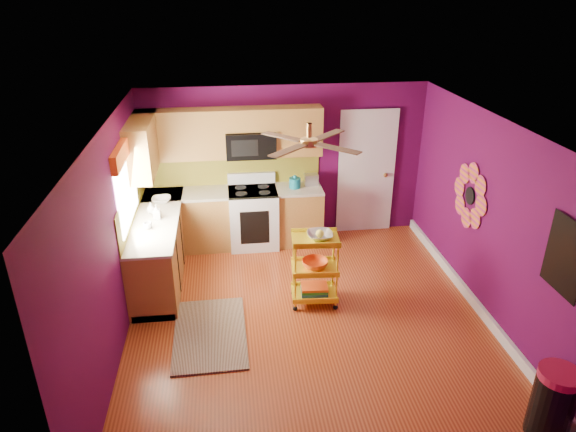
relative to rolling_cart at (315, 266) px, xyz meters
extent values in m
plane|color=maroon|center=(-0.15, -0.39, -0.55)|extent=(5.00, 5.00, 0.00)
cube|color=#520941|center=(-0.15, 2.11, 0.70)|extent=(4.50, 0.04, 2.50)
cube|color=#520941|center=(-0.15, -2.89, 0.70)|extent=(4.50, 0.04, 2.50)
cube|color=#520941|center=(-2.40, -0.39, 0.70)|extent=(0.04, 5.00, 2.50)
cube|color=#520941|center=(2.10, -0.39, 0.70)|extent=(0.04, 5.00, 2.50)
cube|color=silver|center=(-0.15, -0.39, 1.95)|extent=(4.50, 5.00, 0.04)
cube|color=white|center=(2.07, -0.39, -0.48)|extent=(0.05, 4.90, 0.14)
cube|color=#905F27|center=(-2.10, 0.96, -0.10)|extent=(0.60, 2.30, 0.90)
cube|color=#905F27|center=(-1.00, 1.81, -0.10)|extent=(2.80, 0.60, 0.90)
cube|color=beige|center=(-2.10, 0.96, 0.37)|extent=(0.63, 2.30, 0.04)
cube|color=beige|center=(-1.00, 1.81, 0.37)|extent=(2.80, 0.63, 0.04)
cube|color=black|center=(-2.10, 0.96, -0.50)|extent=(0.54, 2.30, 0.10)
cube|color=black|center=(-1.00, 1.81, -0.50)|extent=(2.80, 0.54, 0.10)
cube|color=white|center=(-0.70, 1.78, -0.09)|extent=(0.76, 0.66, 0.92)
cube|color=black|center=(-0.70, 1.78, 0.37)|extent=(0.76, 0.62, 0.03)
cube|color=white|center=(-0.70, 2.06, 0.49)|extent=(0.76, 0.06, 0.18)
cube|color=black|center=(-0.70, 1.45, -0.10)|extent=(0.45, 0.02, 0.55)
cube|color=#905F27|center=(-1.74, 1.94, 1.27)|extent=(1.32, 0.33, 0.75)
cube|color=#905F27|center=(0.04, 1.94, 1.27)|extent=(0.72, 0.33, 0.75)
cube|color=#905F27|center=(-0.70, 1.94, 1.48)|extent=(0.76, 0.33, 0.34)
cube|color=#905F27|center=(-2.23, 1.46, 1.27)|extent=(0.33, 1.30, 0.75)
cube|color=black|center=(-0.70, 1.91, 1.10)|extent=(0.76, 0.38, 0.40)
cube|color=#6B6317|center=(-1.00, 2.10, 0.64)|extent=(2.80, 0.01, 0.51)
cube|color=#6B6317|center=(-2.39, 0.96, 0.64)|extent=(0.01, 2.30, 0.51)
cube|color=white|center=(-2.38, 0.66, 1.00)|extent=(0.03, 1.20, 1.00)
cube|color=#E65014|center=(-2.35, 0.66, 1.47)|extent=(0.08, 1.35, 0.22)
cube|color=white|center=(1.20, 2.08, 0.47)|extent=(0.85, 0.04, 2.05)
cube|color=white|center=(1.20, 2.06, 0.47)|extent=(0.95, 0.02, 2.15)
sphere|color=#BF8C3F|center=(1.52, 2.03, 0.45)|extent=(0.07, 0.07, 0.07)
cylinder|color=black|center=(2.08, 0.21, 0.80)|extent=(0.01, 0.24, 0.24)
cube|color=#179881|center=(2.08, -1.79, 1.00)|extent=(0.03, 0.52, 0.72)
cube|color=black|center=(2.07, -1.79, 1.00)|extent=(0.01, 0.56, 0.76)
cylinder|color=#BF8C3F|center=(-0.15, -0.19, 1.87)|extent=(0.06, 0.06, 0.16)
cylinder|color=#BF8C3F|center=(-0.15, -0.19, 1.73)|extent=(0.20, 0.20, 0.08)
cube|color=#4C2D19|center=(0.12, 0.08, 1.73)|extent=(0.47, 0.47, 0.01)
cube|color=#4C2D19|center=(-0.42, 0.08, 1.73)|extent=(0.47, 0.47, 0.01)
cube|color=#4C2D19|center=(-0.42, -0.46, 1.73)|extent=(0.47, 0.47, 0.01)
cube|color=#4C2D19|center=(0.12, -0.46, 1.73)|extent=(0.47, 0.47, 0.01)
cube|color=black|center=(-1.39, -0.52, -0.54)|extent=(0.89, 1.43, 0.02)
cylinder|color=yellow|center=(-0.29, -0.16, -0.05)|extent=(0.03, 0.03, 0.92)
cylinder|color=yellow|center=(0.24, -0.20, -0.05)|extent=(0.03, 0.03, 0.92)
cylinder|color=yellow|center=(-0.26, 0.20, -0.05)|extent=(0.03, 0.03, 0.92)
cylinder|color=yellow|center=(0.27, 0.16, -0.05)|extent=(0.03, 0.03, 0.92)
sphere|color=black|center=(-0.29, -0.16, -0.52)|extent=(0.07, 0.07, 0.07)
sphere|color=black|center=(0.24, -0.20, -0.52)|extent=(0.07, 0.07, 0.07)
sphere|color=black|center=(-0.26, 0.20, -0.52)|extent=(0.07, 0.07, 0.07)
sphere|color=black|center=(0.27, 0.16, -0.52)|extent=(0.07, 0.07, 0.07)
cube|color=yellow|center=(-0.01, 0.00, 0.39)|extent=(0.63, 0.48, 0.03)
cube|color=yellow|center=(-0.01, 0.00, -0.03)|extent=(0.63, 0.48, 0.03)
cube|color=yellow|center=(-0.01, 0.00, -0.42)|extent=(0.63, 0.48, 0.03)
imported|color=beige|center=(0.05, 0.00, 0.45)|extent=(0.35, 0.35, 0.08)
sphere|color=yellow|center=(0.05, 0.00, 0.47)|extent=(0.11, 0.11, 0.11)
imported|color=#E65014|center=(-0.01, 0.00, 0.04)|extent=(0.36, 0.36, 0.11)
cube|color=navy|center=(-0.01, 0.00, -0.39)|extent=(0.37, 0.29, 0.04)
cube|color=#267233|center=(-0.01, 0.00, -0.35)|extent=(0.37, 0.29, 0.04)
cube|color=#E65014|center=(-0.01, 0.00, -0.31)|extent=(0.37, 0.29, 0.03)
cylinder|color=black|center=(1.81, -2.44, -0.22)|extent=(0.39, 0.39, 0.67)
cylinder|color=#B31940|center=(1.81, -2.44, 0.15)|extent=(0.39, 0.39, 0.08)
cylinder|color=#127489|center=(-0.02, 1.81, 0.47)|extent=(0.18, 0.18, 0.16)
sphere|color=#127489|center=(-0.02, 1.81, 0.57)|extent=(0.06, 0.06, 0.06)
cube|color=beige|center=(0.25, 1.90, 0.48)|extent=(0.22, 0.15, 0.18)
imported|color=#EA3F72|center=(-2.07, 0.89, 0.49)|extent=(0.09, 0.10, 0.21)
imported|color=white|center=(-2.17, 1.10, 0.46)|extent=(0.12, 0.12, 0.16)
imported|color=white|center=(-2.07, 1.49, 0.42)|extent=(0.28, 0.28, 0.07)
imported|color=white|center=(-2.16, 0.60, 0.43)|extent=(0.11, 0.11, 0.09)
camera|label=1|loc=(-1.08, -5.69, 3.39)|focal=32.00mm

